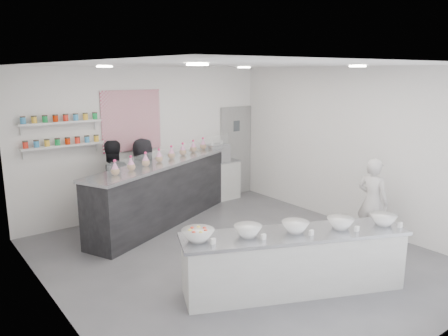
# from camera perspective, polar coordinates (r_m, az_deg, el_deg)

# --- Properties ---
(floor) EXTENTS (6.00, 6.00, 0.00)m
(floor) POSITION_cam_1_polar(r_m,az_deg,el_deg) (7.11, 1.89, -11.61)
(floor) COLOR #515156
(floor) RESTS_ON ground
(ceiling) EXTENTS (6.00, 6.00, 0.00)m
(ceiling) POSITION_cam_1_polar(r_m,az_deg,el_deg) (6.49, 2.09, 13.32)
(ceiling) COLOR white
(ceiling) RESTS_ON floor
(back_wall) EXTENTS (5.50, 0.00, 5.50)m
(back_wall) POSITION_cam_1_polar(r_m,az_deg,el_deg) (9.13, -9.94, 3.47)
(back_wall) COLOR white
(back_wall) RESTS_ON floor
(left_wall) EXTENTS (0.00, 6.00, 6.00)m
(left_wall) POSITION_cam_1_polar(r_m,az_deg,el_deg) (5.41, -21.38, -3.47)
(left_wall) COLOR white
(left_wall) RESTS_ON floor
(right_wall) EXTENTS (0.00, 6.00, 6.00)m
(right_wall) POSITION_cam_1_polar(r_m,az_deg,el_deg) (8.61, 16.40, 2.60)
(right_wall) COLOR white
(right_wall) RESTS_ON floor
(back_door) EXTENTS (0.88, 0.04, 2.10)m
(back_door) POSITION_cam_1_polar(r_m,az_deg,el_deg) (10.41, 1.56, 2.25)
(back_door) COLOR gray
(back_door) RESTS_ON floor
(pattern_panel) EXTENTS (1.25, 0.03, 1.20)m
(pattern_panel) POSITION_cam_1_polar(r_m,az_deg,el_deg) (8.90, -11.99, 6.07)
(pattern_panel) COLOR #BA2D52
(pattern_panel) RESTS_ON back_wall
(jar_shelf_lower) EXTENTS (1.45, 0.22, 0.04)m
(jar_shelf_lower) POSITION_cam_1_polar(r_m,az_deg,el_deg) (8.38, -20.34, 2.76)
(jar_shelf_lower) COLOR silver
(jar_shelf_lower) RESTS_ON back_wall
(jar_shelf_upper) EXTENTS (1.45, 0.22, 0.04)m
(jar_shelf_upper) POSITION_cam_1_polar(r_m,az_deg,el_deg) (8.33, -20.56, 5.61)
(jar_shelf_upper) COLOR silver
(jar_shelf_upper) RESTS_ON back_wall
(preserve_jars) EXTENTS (1.45, 0.10, 0.56)m
(preserve_jars) POSITION_cam_1_polar(r_m,az_deg,el_deg) (8.33, -20.45, 4.64)
(preserve_jars) COLOR red
(preserve_jars) RESTS_ON jar_shelf_lower
(downlight_0) EXTENTS (0.24, 0.24, 0.02)m
(downlight_0) POSITION_cam_1_polar(r_m,az_deg,el_deg) (4.86, -3.49, 13.34)
(downlight_0) COLOR white
(downlight_0) RESTS_ON ceiling
(downlight_1) EXTENTS (0.24, 0.24, 0.02)m
(downlight_1) POSITION_cam_1_polar(r_m,az_deg,el_deg) (6.81, 17.05, 12.59)
(downlight_1) COLOR white
(downlight_1) RESTS_ON ceiling
(downlight_2) EXTENTS (0.24, 0.24, 0.02)m
(downlight_2) POSITION_cam_1_polar(r_m,az_deg,el_deg) (7.17, -15.34, 12.67)
(downlight_2) COLOR white
(downlight_2) RESTS_ON ceiling
(downlight_3) EXTENTS (0.24, 0.24, 0.02)m
(downlight_3) POSITION_cam_1_polar(r_m,az_deg,el_deg) (8.62, 2.64, 12.99)
(downlight_3) COLOR white
(downlight_3) RESTS_ON ceiling
(prep_counter) EXTENTS (3.06, 1.87, 0.83)m
(prep_counter) POSITION_cam_1_polar(r_m,az_deg,el_deg) (6.06, 9.12, -11.96)
(prep_counter) COLOR #BBBBB5
(prep_counter) RESTS_ON floor
(back_bar) EXTENTS (3.89, 2.29, 1.22)m
(back_bar) POSITION_cam_1_polar(r_m,az_deg,el_deg) (8.64, -7.53, -3.00)
(back_bar) COLOR black
(back_bar) RESTS_ON floor
(sneeze_guard) EXTENTS (3.55, 1.63, 0.33)m
(sneeze_guard) POSITION_cam_1_polar(r_m,az_deg,el_deg) (8.27, -5.75, 1.88)
(sneeze_guard) COLOR white
(sneeze_guard) RESTS_ON back_bar
(espresso_ledge) EXTENTS (1.22, 0.39, 0.90)m
(espresso_ledge) POSITION_cam_1_polar(r_m,az_deg,el_deg) (9.95, -1.16, -1.77)
(espresso_ledge) COLOR #BBBBB5
(espresso_ledge) RESTS_ON floor
(espresso_machine) EXTENTS (0.51, 0.35, 0.39)m
(espresso_machine) POSITION_cam_1_polar(r_m,az_deg,el_deg) (9.84, -0.93, 1.92)
(espresso_machine) COLOR #93969E
(espresso_machine) RESTS_ON espresso_ledge
(cup_stacks) EXTENTS (0.24, 0.24, 0.34)m
(cup_stacks) POSITION_cam_1_polar(r_m,az_deg,el_deg) (9.51, -3.87, 1.39)
(cup_stacks) COLOR tan
(cup_stacks) RESTS_ON espresso_ledge
(prep_bowls) EXTENTS (2.90, 1.63, 0.15)m
(prep_bowls) POSITION_cam_1_polar(r_m,az_deg,el_deg) (5.87, 9.29, -7.63)
(prep_bowls) COLOR white
(prep_bowls) RESTS_ON prep_counter
(label_cards) EXTENTS (2.66, 0.04, 0.07)m
(label_cards) POSITION_cam_1_polar(r_m,az_deg,el_deg) (5.75, 14.04, -8.69)
(label_cards) COLOR white
(label_cards) RESTS_ON prep_counter
(cookie_bags) EXTENTS (2.74, 1.35, 0.26)m
(cookie_bags) POSITION_cam_1_polar(r_m,az_deg,el_deg) (8.47, -7.67, 1.84)
(cookie_bags) COLOR #F983C9
(cookie_bags) RESTS_ON back_bar
(woman_prep) EXTENTS (0.41, 0.58, 1.50)m
(woman_prep) POSITION_cam_1_polar(r_m,az_deg,el_deg) (7.82, 18.81, -4.18)
(woman_prep) COLOR silver
(woman_prep) RESTS_ON floor
(staff_left) EXTENTS (0.84, 0.67, 1.67)m
(staff_left) POSITION_cam_1_polar(r_m,az_deg,el_deg) (8.47, -14.42, -2.06)
(staff_left) COLOR black
(staff_left) RESTS_ON floor
(staff_right) EXTENTS (0.91, 0.70, 1.64)m
(staff_right) POSITION_cam_1_polar(r_m,az_deg,el_deg) (8.78, -10.41, -1.45)
(staff_right) COLOR black
(staff_right) RESTS_ON floor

